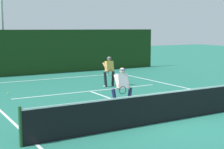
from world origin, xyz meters
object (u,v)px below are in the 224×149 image
object	(u,v)px
player_far	(109,70)
light_pole	(1,4)
player_near	(122,86)
tennis_ball	(8,93)

from	to	relation	value
player_far	light_pole	xyz separation A→B (m)	(-3.66, 8.00, 3.77)
player_near	light_pole	xyz separation A→B (m)	(-1.60, 12.64, 3.78)
player_near	light_pole	distance (m)	13.29
player_far	tennis_ball	size ratio (longest dim) A/B	24.29
player_far	tennis_ball	distance (m)	5.27
player_far	light_pole	size ratio (longest dim) A/B	0.21
player_near	player_far	bearing A→B (deg)	-109.07
player_far	light_pole	world-z (taller)	light_pole
tennis_ball	player_far	bearing A→B (deg)	-7.21
player_near	tennis_ball	bearing A→B (deg)	-54.71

